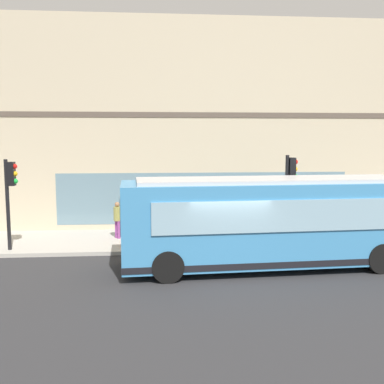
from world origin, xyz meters
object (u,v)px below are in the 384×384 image
fire_hydrant (341,234)px  newspaper_vending_box (133,232)px  pedestrian_near_hydrant (249,213)px  pedestrian_walking_along_curb (207,219)px  city_bus_nearside (270,223)px  traffic_light_down_block (10,187)px  traffic_light_near_corner (290,183)px  pedestrian_near_building_entrance (367,211)px  pedestrian_by_light_pole (117,218)px

fire_hydrant → newspaper_vending_box: size_ratio=0.82×
pedestrian_near_hydrant → newspaper_vending_box: size_ratio=1.90×
fire_hydrant → pedestrian_walking_along_curb: (0.49, 5.45, 0.64)m
city_bus_nearside → traffic_light_down_block: size_ratio=2.93×
newspaper_vending_box → traffic_light_near_corner: bearing=-99.1°
pedestrian_near_hydrant → pedestrian_near_building_entrance: bearing=-87.9°
fire_hydrant → pedestrian_near_building_entrance: bearing=-46.0°
fire_hydrant → newspaper_vending_box: (0.73, 8.43, 0.09)m
pedestrian_walking_along_curb → pedestrian_near_building_entrance: (1.54, -7.55, -0.03)m
traffic_light_down_block → pedestrian_near_hydrant: (1.85, -9.56, -1.43)m
traffic_light_down_block → pedestrian_by_light_pole: traffic_light_down_block is taller
traffic_light_down_block → pedestrian_near_building_entrance: bearing=-82.2°
traffic_light_down_block → fire_hydrant: (0.03, -12.99, -2.06)m
traffic_light_near_corner → pedestrian_near_building_entrance: (2.29, -4.35, -1.54)m
pedestrian_by_light_pole → newspaper_vending_box: size_ratio=1.74×
fire_hydrant → pedestrian_near_building_entrance: pedestrian_near_building_entrance is taller
city_bus_nearside → pedestrian_walking_along_curb: 3.65m
city_bus_nearside → traffic_light_near_corner: bearing=-30.2°
traffic_light_down_block → pedestrian_by_light_pole: 4.46m
traffic_light_near_corner → pedestrian_near_hydrant: bearing=29.6°
pedestrian_near_hydrant → pedestrian_near_building_entrance: size_ratio=1.01×
city_bus_nearside → traffic_light_near_corner: traffic_light_near_corner is taller
city_bus_nearside → pedestrian_near_building_entrance: size_ratio=6.03×
pedestrian_by_light_pole → newspaper_vending_box: pedestrian_by_light_pole is taller
fire_hydrant → pedestrian_by_light_pole: (1.65, 9.15, 0.53)m
pedestrian_walking_along_curb → pedestrian_near_hydrant: pedestrian_walking_along_curb is taller
pedestrian_near_hydrant → city_bus_nearside: bearing=177.3°
fire_hydrant → newspaper_vending_box: 8.46m
pedestrian_by_light_pole → pedestrian_near_hydrant: (0.17, -5.72, 0.09)m
newspaper_vending_box → pedestrian_by_light_pole: bearing=38.0°
pedestrian_walking_along_curb → pedestrian_near_hydrant: 2.42m
traffic_light_down_block → fire_hydrant: traffic_light_down_block is taller
fire_hydrant → pedestrian_near_building_entrance: (2.02, -2.10, 0.61)m
city_bus_nearside → traffic_light_near_corner: 2.98m
traffic_light_down_block → newspaper_vending_box: size_ratio=3.85×
city_bus_nearside → pedestrian_by_light_pole: (4.31, 5.51, -0.51)m
traffic_light_down_block → pedestrian_near_hydrant: size_ratio=2.03×
traffic_light_near_corner → pedestrian_near_hydrant: size_ratio=2.11×
fire_hydrant → pedestrian_walking_along_curb: pedestrian_walking_along_curb is taller
pedestrian_near_building_entrance → city_bus_nearside: bearing=129.2°
traffic_light_near_corner → pedestrian_by_light_pole: size_ratio=2.31×
traffic_light_near_corner → pedestrian_by_light_pole: bearing=74.5°
traffic_light_near_corner → newspaper_vending_box: 6.59m
traffic_light_down_block → newspaper_vending_box: (0.76, -4.56, -1.97)m
city_bus_nearside → pedestrian_near_building_entrance: (4.68, -5.74, -0.43)m
fire_hydrant → pedestrian_near_building_entrance: 2.98m
fire_hydrant → pedestrian_by_light_pole: size_ratio=0.47×
pedestrian_walking_along_curb → pedestrian_by_light_pole: 3.88m
pedestrian_walking_along_curb → pedestrian_by_light_pole: (1.16, 3.70, -0.11)m
traffic_light_near_corner → pedestrian_near_building_entrance: traffic_light_near_corner is taller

